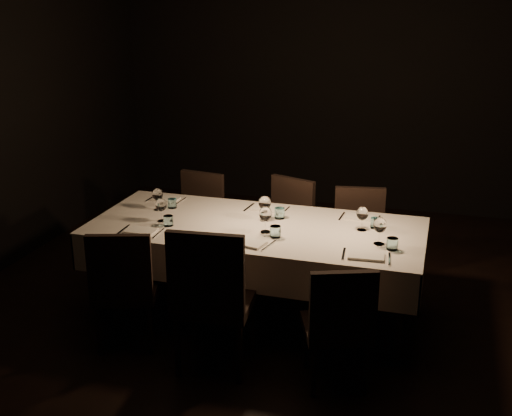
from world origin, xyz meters
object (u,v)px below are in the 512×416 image
(dining_table, at_px, (256,234))
(chair_near_right, at_px, (339,321))
(chair_near_left, at_px, (124,284))
(chair_far_right, at_px, (359,235))
(chair_far_left, at_px, (198,216))
(chair_near_center, at_px, (212,294))
(chair_far_center, at_px, (286,224))

(dining_table, xyz_separation_m, chair_near_right, (0.78, -0.80, -0.20))
(chair_near_left, height_order, chair_far_right, chair_near_left)
(dining_table, height_order, chair_far_left, chair_far_left)
(chair_near_center, distance_m, chair_near_right, 0.85)
(chair_near_left, relative_size, chair_near_center, 0.87)
(chair_far_center, distance_m, chair_far_right, 0.65)
(chair_near_left, relative_size, chair_far_center, 1.01)
(chair_near_center, relative_size, chair_far_center, 1.16)
(chair_near_center, height_order, chair_far_right, chair_near_center)
(chair_far_right, bearing_deg, chair_near_center, -125.42)
(chair_far_center, height_order, chair_far_right, chair_far_center)
(chair_near_left, bearing_deg, chair_far_left, -106.11)
(chair_near_left, distance_m, chair_far_center, 1.71)
(chair_near_right, relative_size, chair_far_left, 0.97)
(chair_far_left, height_order, chair_far_center, chair_far_center)
(chair_near_center, xyz_separation_m, chair_far_right, (0.75, 1.55, -0.07))
(dining_table, distance_m, chair_near_right, 1.14)
(chair_near_left, distance_m, chair_near_center, 0.70)
(dining_table, height_order, chair_near_center, chair_near_center)
(chair_near_left, relative_size, chair_far_left, 1.02)
(dining_table, height_order, chair_far_right, chair_far_right)
(chair_near_center, bearing_deg, chair_near_right, 176.43)
(chair_near_center, height_order, chair_far_left, chair_near_center)
(chair_far_left, bearing_deg, chair_near_left, -80.19)
(chair_far_left, distance_m, chair_far_center, 0.83)
(dining_table, relative_size, chair_far_right, 2.86)
(chair_far_center, bearing_deg, chair_near_center, -74.16)
(chair_far_left, bearing_deg, chair_far_center, 9.29)
(chair_near_right, xyz_separation_m, chair_far_left, (-1.57, 1.57, 0.01))
(chair_far_center, relative_size, chair_far_right, 1.02)
(chair_far_left, bearing_deg, dining_table, -36.03)
(chair_far_right, bearing_deg, chair_far_left, 168.55)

